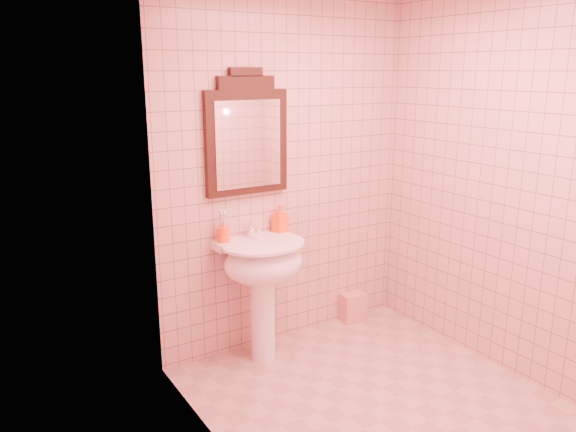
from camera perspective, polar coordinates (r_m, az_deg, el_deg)
floor at (r=3.68m, az=9.43°, el=-18.31°), size 2.20×2.20×0.00m
back_wall at (r=4.04m, az=-0.15°, el=4.10°), size 2.00×0.02×2.50m
pedestal_sink at (r=3.85m, az=-2.55°, el=-5.57°), size 0.58×0.58×0.86m
faucet at (r=3.88m, az=-3.59°, el=-1.39°), size 0.04×0.16×0.11m
mirror at (r=3.81m, az=-4.21°, el=8.02°), size 0.60×0.06×0.84m
toothbrush_cup at (r=3.80m, az=-6.60°, el=-1.84°), size 0.08×0.08×0.20m
soap_dispenser at (r=4.00m, az=-0.84°, el=-0.26°), size 0.11×0.11×0.20m
towel at (r=4.65m, az=6.61°, el=-9.19°), size 0.20×0.15×0.23m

